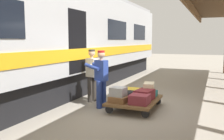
{
  "coord_description": "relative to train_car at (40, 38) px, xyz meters",
  "views": [
    {
      "loc": [
        -1.92,
        6.93,
        1.99
      ],
      "look_at": [
        0.79,
        0.44,
        1.15
      ],
      "focal_mm": 39.76,
      "sensor_mm": 36.0,
      "label": 1
    }
  ],
  "objects": [
    {
      "name": "suitcase_teal_softside",
      "position": [
        -3.75,
        -0.36,
        -1.68
      ],
      "size": [
        0.46,
        0.46,
        0.17
      ],
      "primitive_type": "cube",
      "rotation": [
        0.0,
        0.0,
        0.0
      ],
      "color": "#1E666B",
      "rests_on": "luggage_cart"
    },
    {
      "name": "porter_by_door",
      "position": [
        -1.92,
        -0.16,
        -1.14
      ],
      "size": [
        0.73,
        0.55,
        1.7
      ],
      "color": "#332D28",
      "rests_on": "ground_plane"
    },
    {
      "name": "suitcase_yellow_case",
      "position": [
        -3.17,
        -0.36,
        -1.68
      ],
      "size": [
        0.52,
        0.66,
        0.19
      ],
      "primitive_type": "cube",
      "rotation": [
        0.0,
        0.0,
        -0.06
      ],
      "color": "gold",
      "rests_on": "luggage_cart"
    },
    {
      "name": "luggage_cart",
      "position": [
        -3.46,
        0.14,
        -1.81
      ],
      "size": [
        1.27,
        1.8,
        0.29
      ],
      "color": "brown",
      "rests_on": "ground_plane"
    },
    {
      "name": "train_car",
      "position": [
        0.0,
        0.0,
        0.0
      ],
      "size": [
        3.02,
        19.93,
        4.0
      ],
      "color": "#B7BABF",
      "rests_on": "ground_plane"
    },
    {
      "name": "ground_plane",
      "position": [
        -3.65,
        -0.0,
        -2.06
      ],
      "size": [
        60.0,
        60.0,
        0.0
      ],
      "primitive_type": "plane",
      "color": "gray"
    },
    {
      "name": "suitcase_brown_leather",
      "position": [
        -3.17,
        0.63,
        -1.69
      ],
      "size": [
        0.53,
        0.59,
        0.16
      ],
      "primitive_type": "cube",
      "rotation": [
        0.0,
        0.0,
        -0.1
      ],
      "color": "brown",
      "rests_on": "luggage_cart"
    },
    {
      "name": "suitcase_cream_canvas",
      "position": [
        -3.75,
        -0.36,
        -1.47
      ],
      "size": [
        0.4,
        0.59,
        0.24
      ],
      "primitive_type": "cube",
      "rotation": [
        0.0,
        0.0,
        0.18
      ],
      "color": "beige",
      "rests_on": "suitcase_teal_softside"
    },
    {
      "name": "suitcase_gray_aluminum",
      "position": [
        -3.14,
        0.65,
        -1.48
      ],
      "size": [
        0.44,
        0.4,
        0.25
      ],
      "primitive_type": "cube",
      "rotation": [
        0.0,
        0.0,
        -0.1
      ],
      "color": "#9EA0A5",
      "rests_on": "suitcase_brown_leather"
    },
    {
      "name": "suitcase_maroon_trunk",
      "position": [
        -3.75,
        0.14,
        -1.62
      ],
      "size": [
        0.52,
        0.66,
        0.29
      ],
      "primitive_type": "cube",
      "rotation": [
        0.0,
        0.0,
        -0.14
      ],
      "color": "maroon",
      "rests_on": "luggage_cart"
    },
    {
      "name": "suitcase_black_hardshell",
      "position": [
        -3.17,
        0.14,
        -1.67
      ],
      "size": [
        0.46,
        0.61,
        0.19
      ],
      "primitive_type": "cube",
      "rotation": [
        0.0,
        0.0,
        -0.1
      ],
      "color": "black",
      "rests_on": "luggage_cart"
    },
    {
      "name": "suitcase_burgundy_valise",
      "position": [
        -3.75,
        0.63,
        -1.64
      ],
      "size": [
        0.51,
        0.49,
        0.26
      ],
      "primitive_type": "cube",
      "rotation": [
        0.0,
        0.0,
        -0.01
      ],
      "color": "maroon",
      "rests_on": "luggage_cart"
    },
    {
      "name": "porter_in_overalls",
      "position": [
        -2.48,
        0.4,
        -1.14
      ],
      "size": [
        0.73,
        0.55,
        1.7
      ],
      "color": "navy",
      "rests_on": "ground_plane"
    }
  ]
}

